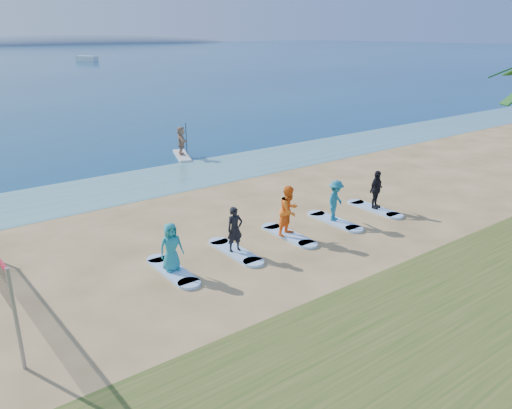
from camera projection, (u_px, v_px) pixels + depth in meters
ground at (283, 252)px, 17.15m from camera, size 600.00×600.00×0.00m
shallow_water at (149, 182)px, 25.06m from camera, size 600.00×600.00×0.00m
island_ridge at (82, 44)px, 297.29m from camera, size 220.00×56.00×18.00m
paddleboard at (182, 156)px, 30.16m from camera, size 1.70×3.06×0.12m
paddleboarder at (181, 141)px, 29.86m from camera, size 1.05×1.65×1.70m
boat_offshore_b at (87, 62)px, 124.15m from camera, size 4.13×6.23×1.37m
surfboard_0 at (173, 271)px, 15.68m from camera, size 0.70×2.20×0.09m
student_0 at (171, 247)px, 15.41m from camera, size 0.79×0.54×1.56m
surfboard_1 at (235, 252)px, 17.05m from camera, size 0.70×2.20×0.09m
student_1 at (235, 229)px, 16.78m from camera, size 0.61×0.45×1.56m
surfboard_2 at (289, 235)px, 18.42m from camera, size 0.70×2.20×0.09m
student_2 at (289, 211)px, 18.10m from camera, size 1.05×0.90×1.86m
surfboard_3 at (335, 221)px, 19.78m from camera, size 0.70×2.20×0.09m
student_3 at (336, 201)px, 19.50m from camera, size 1.21×0.98×1.63m
surfboard_4 at (375, 209)px, 21.15m from camera, size 0.70×2.20×0.09m
student_4 at (376, 190)px, 20.87m from camera, size 1.02×0.60×1.63m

